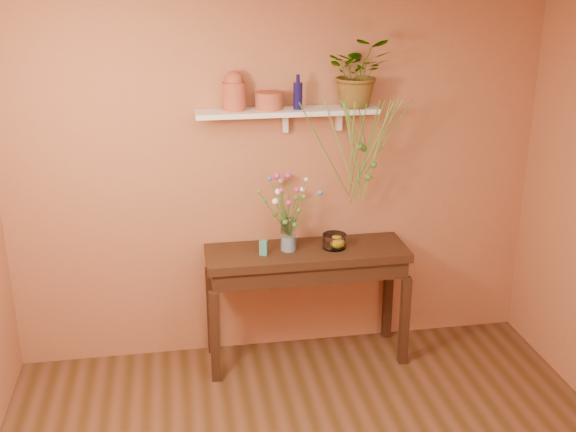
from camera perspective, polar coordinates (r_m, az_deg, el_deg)
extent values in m
plane|color=silver|center=(3.07, 5.09, 16.10)|extent=(4.00, 4.00, 0.00)
cube|color=#A75C3D|center=(5.25, -0.83, 2.66)|extent=(4.00, 0.04, 2.70)
cube|color=#362112|center=(5.20, 1.55, -3.06)|extent=(1.50, 0.48, 0.06)
cube|color=#362112|center=(5.24, 1.54, -4.03)|extent=(1.44, 0.44, 0.13)
cube|color=#362112|center=(5.16, -6.00, -9.78)|extent=(0.06, 0.06, 0.72)
cube|color=#362112|center=(5.42, 9.49, -8.44)|extent=(0.06, 0.06, 0.72)
cube|color=#362112|center=(5.53, -6.31, -7.67)|extent=(0.06, 0.06, 0.72)
cube|color=#362112|center=(5.77, 8.15, -6.53)|extent=(0.06, 0.06, 0.72)
cube|color=white|center=(5.00, -0.05, 8.52)|extent=(1.30, 0.24, 0.04)
cube|color=white|center=(5.11, -0.23, 7.70)|extent=(0.04, 0.05, 0.15)
cube|color=white|center=(5.19, 4.17, 7.83)|extent=(0.04, 0.05, 0.15)
cylinder|color=#BB4D36|center=(4.95, -4.41, 9.72)|extent=(0.21, 0.21, 0.20)
sphere|color=#BB4D36|center=(4.94, -4.45, 10.98)|extent=(0.13, 0.13, 0.13)
cylinder|color=#BB4D36|center=(4.98, -1.56, 9.39)|extent=(0.24, 0.24, 0.12)
cylinder|color=#120C3E|center=(4.98, 0.81, 9.77)|extent=(0.08, 0.08, 0.19)
cylinder|color=#120C3E|center=(4.96, 0.82, 11.16)|extent=(0.03, 0.03, 0.06)
imported|color=#3E6D23|center=(5.08, 5.77, 11.61)|extent=(0.49, 0.44, 0.49)
cylinder|color=#3E6D23|center=(5.00, 5.71, 5.29)|extent=(0.03, 0.29, 0.73)
cylinder|color=#5D9D35|center=(5.02, 4.22, 5.73)|extent=(0.26, 0.06, 0.67)
cylinder|color=#5D9D35|center=(5.05, 7.24, 5.35)|extent=(0.16, 0.09, 0.74)
cylinder|color=#3E6D23|center=(5.07, 8.21, 6.42)|extent=(0.31, 0.08, 0.56)
cylinder|color=#5D9D35|center=(5.01, 5.38, 5.04)|extent=(0.23, 0.18, 0.78)
cylinder|color=#5D9D35|center=(5.07, 7.31, 5.98)|extent=(0.29, 0.19, 0.64)
cylinder|color=#3E6D23|center=(4.97, 6.03, 7.52)|extent=(0.11, 0.14, 0.34)
cylinder|color=#5D9D35|center=(5.01, 7.34, 6.37)|extent=(0.18, 0.15, 0.54)
cylinder|color=#5D9D35|center=(5.13, 7.40, 5.42)|extent=(0.26, 0.06, 0.76)
cylinder|color=#3E6D23|center=(5.04, 6.47, 5.31)|extent=(0.15, 0.08, 0.74)
cylinder|color=#5D9D35|center=(4.99, 5.27, 6.30)|extent=(0.18, 0.16, 0.56)
cylinder|color=#5D9D35|center=(5.01, 5.42, 7.18)|extent=(0.24, 0.10, 0.42)
cylinder|color=#3E6D23|center=(5.00, 3.06, 5.27)|extent=(0.42, 0.17, 0.75)
cylinder|color=#5D9D35|center=(5.00, 5.27, 6.00)|extent=(0.05, 0.20, 0.61)
cylinder|color=#5D9D35|center=(4.97, 5.30, 7.34)|extent=(0.17, 0.17, 0.38)
cylinder|color=#3E6D23|center=(5.05, 6.45, 5.06)|extent=(0.19, 0.15, 0.79)
sphere|color=#3E6D23|center=(5.10, 6.57, 3.17)|extent=(0.05, 0.05, 0.05)
sphere|color=#3E6D23|center=(5.06, 7.00, 4.19)|extent=(0.05, 0.05, 0.05)
sphere|color=#3E6D23|center=(4.99, 5.87, 5.71)|extent=(0.05, 0.05, 0.05)
sphere|color=#3E6D23|center=(5.06, 6.16, 5.53)|extent=(0.05, 0.05, 0.05)
cylinder|color=white|center=(5.13, 0.03, -1.56)|extent=(0.11, 0.11, 0.24)
cylinder|color=silver|center=(5.15, 0.03, -2.21)|extent=(0.11, 0.11, 0.11)
cylinder|color=#386B28|center=(5.06, 0.06, -0.25)|extent=(0.01, 0.06, 0.27)
sphere|color=#D43193|center=(4.99, 0.08, 1.09)|extent=(0.04, 0.04, 0.04)
cylinder|color=#386B28|center=(5.00, 0.46, -0.58)|extent=(0.05, 0.19, 0.25)
sphere|color=#3E6D23|center=(4.88, 0.91, 0.45)|extent=(0.03, 0.03, 0.03)
cylinder|color=#386B28|center=(5.00, 1.30, 0.14)|extent=(0.19, 0.18, 0.37)
sphere|color=#3C6DB2|center=(4.89, 2.64, 1.92)|extent=(0.04, 0.04, 0.04)
cylinder|color=#386B28|center=(5.06, 0.33, -0.05)|extent=(0.05, 0.05, 0.30)
sphere|color=#538C35|center=(4.99, 0.65, 1.48)|extent=(0.04, 0.04, 0.04)
cylinder|color=#386B28|center=(5.07, 0.67, 0.00)|extent=(0.11, 0.05, 0.31)
sphere|color=#538C35|center=(5.01, 1.32, 1.59)|extent=(0.03, 0.03, 0.03)
cylinder|color=#386B28|center=(5.08, 0.75, 0.71)|extent=(0.14, 0.03, 0.41)
sphere|color=white|center=(5.04, 1.49, 3.00)|extent=(0.03, 0.03, 0.03)
cylinder|color=#386B28|center=(5.10, 0.60, 0.31)|extent=(0.11, 0.04, 0.34)
sphere|color=white|center=(5.07, 1.17, 2.19)|extent=(0.04, 0.04, 0.04)
cylinder|color=#386B28|center=(5.14, 0.39, 0.31)|extent=(0.09, 0.14, 0.31)
sphere|color=#D43193|center=(5.16, 0.75, 2.16)|extent=(0.04, 0.04, 0.04)
cylinder|color=#386B28|center=(5.14, 0.02, 0.89)|extent=(0.03, 0.18, 0.41)
sphere|color=#D43193|center=(5.16, 0.01, 3.32)|extent=(0.05, 0.05, 0.05)
cylinder|color=#386B28|center=(5.16, -0.30, 0.67)|extent=(0.03, 0.21, 0.36)
sphere|color=white|center=(5.20, -0.63, 2.86)|extent=(0.04, 0.04, 0.04)
cylinder|color=#386B28|center=(5.10, -0.45, 0.85)|extent=(0.07, 0.12, 0.42)
sphere|color=#D43193|center=(5.09, -0.93, 3.26)|extent=(0.05, 0.05, 0.05)
cylinder|color=#386B28|center=(5.10, -0.23, 0.18)|extent=(0.04, 0.06, 0.31)
sphere|color=#3E6D23|center=(5.07, -0.49, 1.93)|extent=(0.03, 0.03, 0.03)
cylinder|color=#386B28|center=(5.09, -0.73, 0.74)|extent=(0.13, 0.10, 0.41)
sphere|color=#3C6DB2|center=(5.06, -1.49, 3.05)|extent=(0.03, 0.03, 0.03)
cylinder|color=#386B28|center=(5.08, -0.93, -0.17)|extent=(0.17, 0.03, 0.27)
sphere|color=#538C35|center=(5.03, -1.90, 1.24)|extent=(0.04, 0.04, 0.04)
cylinder|color=#386B28|center=(5.01, -1.17, 0.19)|extent=(0.23, 0.09, 0.38)
sphere|color=#538C35|center=(4.90, -2.43, 2.01)|extent=(0.03, 0.03, 0.03)
cylinder|color=#386B28|center=(5.04, -0.39, 0.19)|extent=(0.09, 0.05, 0.35)
sphere|color=white|center=(4.95, -0.82, 1.98)|extent=(0.05, 0.05, 0.05)
cylinder|color=#386B28|center=(5.03, -0.50, -0.21)|extent=(0.11, 0.09, 0.30)
sphere|color=white|center=(4.93, -1.05, 1.19)|extent=(0.05, 0.05, 0.05)
cylinder|color=#386B28|center=(4.97, -0.27, 0.21)|extent=(0.08, 0.18, 0.40)
sphere|color=#D43193|center=(4.83, -0.59, 2.09)|extent=(0.03, 0.03, 0.03)
sphere|color=#3E6D23|center=(5.00, -0.22, -0.52)|extent=(0.04, 0.04, 0.04)
sphere|color=#3E6D23|center=(5.02, 0.56, -0.72)|extent=(0.04, 0.04, 0.04)
sphere|color=#3E6D23|center=(5.21, -0.32, 0.27)|extent=(0.04, 0.04, 0.04)
sphere|color=#3E6D23|center=(5.10, -0.48, -0.31)|extent=(0.04, 0.04, 0.04)
sphere|color=#3E6D23|center=(5.14, -0.25, 0.06)|extent=(0.04, 0.04, 0.04)
sphere|color=#3E6D23|center=(5.16, -1.05, 0.14)|extent=(0.04, 0.04, 0.04)
cylinder|color=white|center=(5.21, 3.80, -2.05)|extent=(0.18, 0.18, 0.11)
cylinder|color=white|center=(5.23, 3.79, -2.53)|extent=(0.17, 0.17, 0.01)
sphere|color=yellow|center=(5.21, 4.00, -2.18)|extent=(0.07, 0.07, 0.07)
cube|color=teal|center=(5.07, -2.02, -2.61)|extent=(0.07, 0.06, 0.11)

